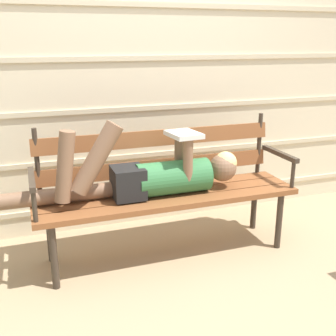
# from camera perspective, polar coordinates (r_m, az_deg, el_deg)

# --- Properties ---
(ground_plane) EXTENTS (12.00, 12.00, 0.00)m
(ground_plane) POSITION_cam_1_polar(r_m,az_deg,el_deg) (2.85, 0.89, -12.88)
(ground_plane) COLOR tan
(house_siding) EXTENTS (5.13, 0.08, 2.23)m
(house_siding) POSITION_cam_1_polar(r_m,az_deg,el_deg) (3.21, -3.82, 11.56)
(house_siding) COLOR beige
(house_siding) RESTS_ON ground
(park_bench) EXTENTS (1.76, 0.45, 0.91)m
(park_bench) POSITION_cam_1_polar(r_m,az_deg,el_deg) (2.81, -0.45, -2.13)
(park_bench) COLOR brown
(park_bench) RESTS_ON ground
(reclining_person) EXTENTS (1.70, 0.26, 0.53)m
(reclining_person) POSITION_cam_1_polar(r_m,az_deg,el_deg) (2.68, -2.58, -0.93)
(reclining_person) COLOR #33703D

